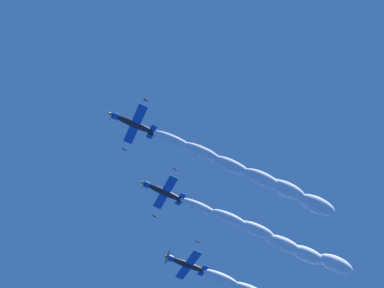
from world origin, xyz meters
name	(u,v)px	position (x,y,z in m)	size (l,w,h in m)	color
airplane_lead	(132,123)	(-2.82, -0.79, 70.12)	(7.46, 7.39, 3.94)	#232328
airplane_left_wingman	(163,192)	(8.24, -5.99, 71.33)	(7.56, 7.39, 3.81)	#232328
airplane_right_wingman	(186,264)	(19.88, -10.67, 69.60)	(7.65, 7.39, 3.50)	#232328
smoke_trail_lead	(263,180)	(4.34, -21.29, 69.95)	(12.54, 29.89, 2.76)	white
smoke_trail_left_wingman	(285,244)	(15.61, -26.69, 71.17)	(12.50, 30.41, 2.71)	white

